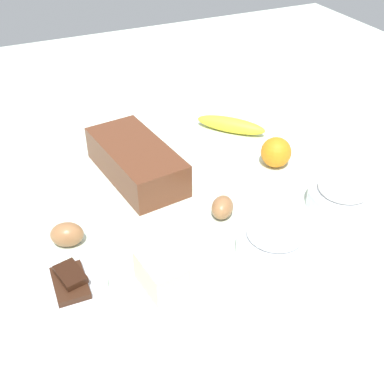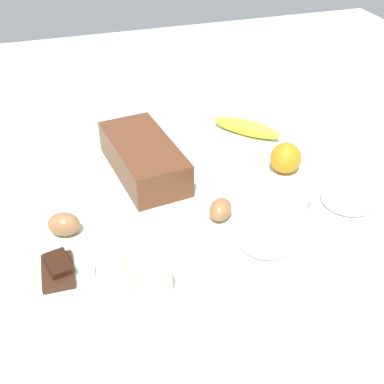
{
  "view_description": "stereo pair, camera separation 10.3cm",
  "coord_description": "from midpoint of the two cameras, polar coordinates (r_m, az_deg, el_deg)",
  "views": [
    {
      "loc": [
        -0.76,
        0.35,
        0.65
      ],
      "look_at": [
        0.0,
        0.0,
        0.04
      ],
      "focal_mm": 45.98,
      "sensor_mm": 36.0,
      "label": 1
    },
    {
      "loc": [
        -0.8,
        0.25,
        0.65
      ],
      "look_at": [
        0.0,
        0.0,
        0.04
      ],
      "focal_mm": 45.98,
      "sensor_mm": 36.0,
      "label": 2
    }
  ],
  "objects": [
    {
      "name": "egg_beside_bowl",
      "position": [
        0.99,
        -11.8,
        -3.8
      ],
      "size": [
        0.07,
        0.08,
        0.05
      ],
      "primitive_type": "ellipsoid",
      "rotation": [
        0.0,
        1.57,
        4.35
      ],
      "color": "#9B683F",
      "rests_on": "ground_plane"
    },
    {
      "name": "ground_plane",
      "position": [
        1.06,
        2.78,
        -2.28
      ],
      "size": [
        2.4,
        2.4,
        0.02
      ],
      "primitive_type": "cube",
      "color": "silver"
    },
    {
      "name": "sugar_bowl",
      "position": [
        0.93,
        11.69,
        -6.39
      ],
      "size": [
        0.14,
        0.14,
        0.07
      ],
      "color": "white",
      "rests_on": "ground_plane"
    },
    {
      "name": "loaf_pan",
      "position": [
        1.14,
        -3.09,
        3.99
      ],
      "size": [
        0.29,
        0.16,
        0.08
      ],
      "rotation": [
        0.0,
        0.0,
        0.13
      ],
      "color": "brown",
      "rests_on": "ground_plane"
    },
    {
      "name": "chocolate_plate",
      "position": [
        0.91,
        -12.1,
        -9.35
      ],
      "size": [
        0.13,
        0.13,
        0.03
      ],
      "color": "white",
      "rests_on": "ground_plane"
    },
    {
      "name": "butter_block",
      "position": [
        0.87,
        -1.98,
        -9.14
      ],
      "size": [
        0.1,
        0.07,
        0.06
      ],
      "primitive_type": "cube",
      "rotation": [
        0.0,
        0.0,
        0.12
      ],
      "color": "#F4EDB2",
      "rests_on": "ground_plane"
    },
    {
      "name": "orange_fruit",
      "position": [
        1.18,
        13.29,
        3.77
      ],
      "size": [
        0.07,
        0.07,
        0.07
      ],
      "primitive_type": "sphere",
      "color": "orange",
      "rests_on": "ground_plane"
    },
    {
      "name": "banana",
      "position": [
        1.32,
        8.56,
        7.33
      ],
      "size": [
        0.17,
        0.16,
        0.04
      ],
      "primitive_type": "ellipsoid",
      "rotation": [
        0.0,
        0.0,
        3.89
      ],
      "color": "yellow",
      "rests_on": "ground_plane"
    },
    {
      "name": "flour_bowl",
      "position": [
        1.07,
        20.13,
        -1.68
      ],
      "size": [
        0.15,
        0.15,
        0.07
      ],
      "color": "white",
      "rests_on": "ground_plane"
    },
    {
      "name": "egg_near_butter",
      "position": [
        1.02,
        6.24,
        -2.15
      ],
      "size": [
        0.07,
        0.07,
        0.04
      ],
      "primitive_type": "ellipsoid",
      "rotation": [
        0.0,
        1.57,
        2.45
      ],
      "color": "#9C693F",
      "rests_on": "ground_plane"
    }
  ]
}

